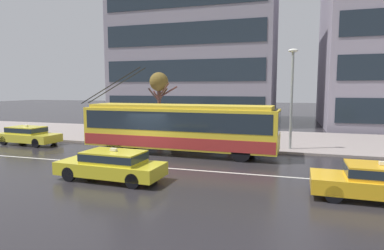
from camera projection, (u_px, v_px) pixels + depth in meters
ground_plane at (137, 160)px, 17.92m from camera, size 160.00×160.00×0.00m
sidewalk_slab at (187, 136)px, 26.55m from camera, size 80.00×10.00×0.14m
lane_centre_line at (126, 165)px, 16.77m from camera, size 72.00×0.14×0.01m
trolleybus at (179, 127)px, 19.64m from camera, size 12.59×2.85×5.24m
taxi_oncoming_far at (379, 181)px, 11.43m from camera, size 4.43×1.93×1.39m
taxi_queued_behind_bus at (28, 135)px, 22.96m from camera, size 4.62×2.07×1.39m
taxi_oncoming_near at (112, 164)px, 13.97m from camera, size 4.73×1.99×1.39m
bus_shelter at (184, 114)px, 23.14m from camera, size 4.09×1.75×2.63m
pedestrian_at_shelter at (173, 130)px, 22.51m from camera, size 0.48×0.48×1.62m
pedestrian_approaching_curb at (173, 128)px, 23.76m from camera, size 0.48×0.48×1.60m
pedestrian_walking_past at (230, 122)px, 21.42m from camera, size 1.31×1.31×1.94m
street_lamp at (292, 90)px, 20.19m from camera, size 0.60×0.32×6.22m
street_tree_bare at (159, 85)px, 24.46m from camera, size 2.19×2.23×5.01m
office_tower_corner_left at (198, 41)px, 38.82m from camera, size 18.38×12.24×19.13m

